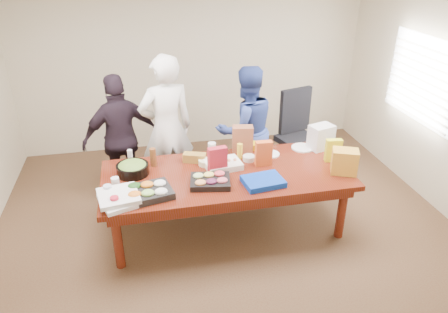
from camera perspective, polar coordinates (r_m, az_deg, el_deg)
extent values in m
cube|color=#47301E|center=(5.23, 0.33, -9.50)|extent=(5.50, 5.00, 0.02)
cube|color=beige|center=(6.89, -4.16, 12.23)|extent=(5.50, 0.04, 2.70)
cube|color=beige|center=(2.54, 13.06, -17.49)|extent=(5.50, 0.04, 2.70)
cube|color=white|center=(6.15, 25.04, 9.41)|extent=(0.03, 1.40, 1.10)
cube|color=beige|center=(6.12, 24.73, 9.41)|extent=(0.04, 1.36, 1.00)
cube|color=#4C1C0F|center=(5.01, 0.34, -5.96)|extent=(2.80, 1.20, 0.75)
cube|color=black|center=(6.16, 10.07, 2.58)|extent=(0.76, 0.76, 1.19)
imported|color=white|center=(5.45, -7.72, 3.69)|extent=(0.79, 0.61, 1.93)
imported|color=navy|center=(5.65, 2.96, 3.65)|extent=(0.95, 0.80, 1.72)
imported|color=black|center=(5.58, -13.64, 2.38)|extent=(1.07, 0.67, 1.69)
cube|color=black|center=(4.45, -10.22, -4.82)|extent=(0.55, 0.47, 0.07)
cube|color=black|center=(4.58, -1.87, -3.39)|extent=(0.47, 0.40, 0.06)
cube|color=white|center=(4.92, -0.14, -1.08)|extent=(0.44, 0.36, 0.07)
cylinder|color=black|center=(4.87, -12.20, -1.71)|extent=(0.41, 0.41, 0.12)
cube|color=#0A36A9|center=(4.60, 5.29, -3.36)|extent=(0.46, 0.37, 0.06)
cube|color=#AF212F|center=(4.75, -0.89, -0.51)|extent=(0.22, 0.11, 0.31)
cube|color=yellow|center=(5.18, 14.50, 0.81)|extent=(0.20, 0.10, 0.28)
cube|color=#D55621|center=(4.94, 5.35, 0.43)|extent=(0.20, 0.09, 0.30)
cylinder|color=white|center=(5.20, -1.63, 1.05)|extent=(0.10, 0.10, 0.15)
cylinder|color=gold|center=(5.10, 2.13, 0.73)|extent=(0.08, 0.08, 0.19)
cylinder|color=brown|center=(4.98, -9.53, -0.10)|extent=(0.09, 0.09, 0.22)
cylinder|color=silver|center=(5.09, -12.51, -0.05)|extent=(0.06, 0.06, 0.18)
cube|color=yellow|center=(5.35, 4.93, 1.31)|extent=(0.28, 0.25, 0.08)
cube|color=olive|center=(5.04, -4.00, -0.16)|extent=(0.29, 0.20, 0.11)
cube|color=brown|center=(5.26, 2.52, 2.41)|extent=(0.27, 0.19, 0.33)
cylinder|color=red|center=(4.33, -14.49, -5.96)|extent=(0.10, 0.10, 0.11)
cylinder|color=silver|center=(4.54, -15.37, -4.42)|extent=(0.11, 0.11, 0.12)
cylinder|color=white|center=(4.65, -14.42, -3.44)|extent=(0.10, 0.10, 0.12)
cube|color=white|center=(4.41, -13.64, -5.72)|extent=(0.50, 0.50, 0.05)
cube|color=white|center=(4.40, -14.03, -5.18)|extent=(0.46, 0.46, 0.05)
cylinder|color=white|center=(5.47, 10.51, 1.16)|extent=(0.33, 0.33, 0.02)
cylinder|color=white|center=(5.25, 6.21, 0.35)|extent=(0.30, 0.30, 0.01)
cylinder|color=beige|center=(5.08, 3.37, -0.21)|extent=(0.16, 0.16, 0.06)
cylinder|color=beige|center=(4.98, -2.52, -0.78)|extent=(0.20, 0.20, 0.07)
cube|color=white|center=(5.46, 12.94, 2.58)|extent=(0.34, 0.28, 0.31)
cube|color=gold|center=(4.94, 15.92, -0.65)|extent=(0.34, 0.29, 0.28)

